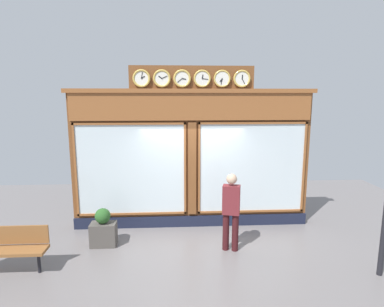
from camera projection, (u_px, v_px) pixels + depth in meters
The scene contains 6 objects.
ground_plane at pixel (202, 291), 5.51m from camera, with size 14.00×14.00×0.00m, color slate.
shop_facade at pixel (192, 157), 8.07m from camera, with size 6.01×0.42×3.98m.
pedestrian at pixel (231, 209), 6.82m from camera, with size 0.41×0.31×1.69m.
planter_box at pixel (104, 234), 7.16m from camera, with size 0.56×0.36×0.52m, color #4C4742.
planter_shrub at pixel (103, 216), 7.08m from camera, with size 0.34×0.34×0.34m, color #285623.
street_bench at pixel (9, 246), 6.03m from camera, with size 1.40×0.40×0.87m.
Camera 1 is at (0.47, 7.79, 3.29)m, focal length 30.22 mm.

